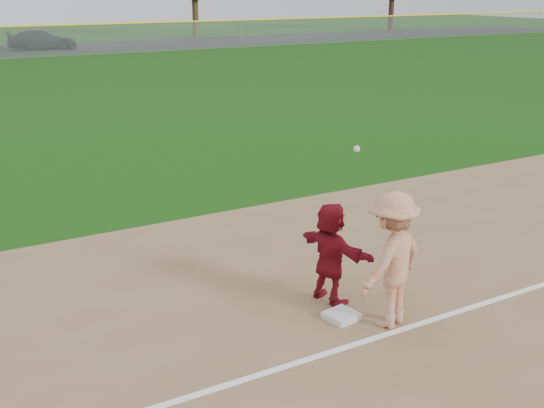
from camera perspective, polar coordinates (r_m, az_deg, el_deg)
ground at (r=9.77m, az=4.53°, el=-9.62°), size 160.00×160.00×0.00m
foul_line at (r=9.20m, az=7.44°, el=-11.41°), size 60.00×0.10×0.01m
first_base at (r=9.75m, az=5.83°, el=-9.29°), size 0.47×0.47×0.09m
base_runner at (r=10.00m, az=4.92°, el=-4.06°), size 0.67×1.46×1.52m
car_right at (r=54.05m, az=-18.73°, el=12.90°), size 5.16×2.75×1.42m
first_base_play at (r=9.34m, az=9.99°, el=-4.62°), size 1.39×1.06×2.48m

